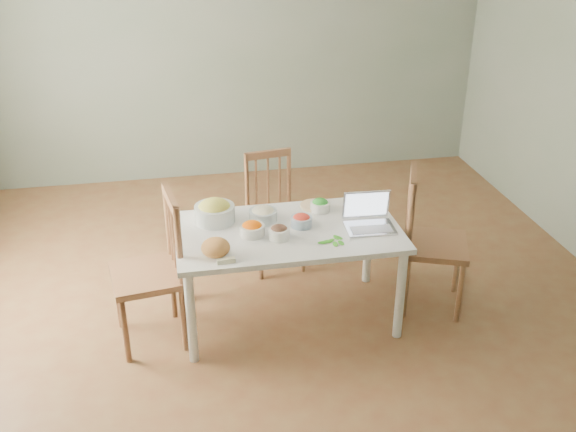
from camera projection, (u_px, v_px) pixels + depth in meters
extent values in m
cube|color=brown|center=(279.00, 303.00, 4.77)|extent=(5.00, 5.00, 0.00)
cube|color=slate|center=(233.00, 44.00, 6.36)|extent=(5.00, 0.00, 2.70)
cube|color=slate|center=(424.00, 391.00, 1.97)|extent=(5.00, 0.00, 2.70)
ellipsoid|color=#BD8541|center=(216.00, 247.00, 3.98)|extent=(0.19, 0.19, 0.12)
cube|color=#FFF9CC|center=(226.00, 261.00, 3.92)|extent=(0.11, 0.04, 0.03)
cylinder|color=beige|center=(314.00, 205.00, 4.62)|extent=(0.23, 0.23, 0.02)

